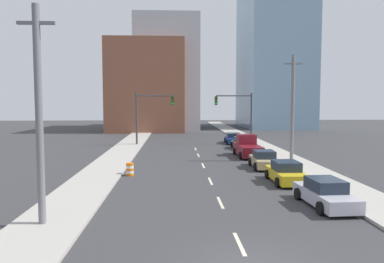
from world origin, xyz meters
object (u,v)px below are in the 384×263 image
(sedan_yellow, at_px, (286,173))
(sedan_silver, at_px, (325,194))
(utility_pole_left_near, at_px, (39,115))
(pickup_truck_maroon, at_px, (248,148))
(traffic_barrel, at_px, (130,169))
(utility_pole_right_mid, at_px, (292,107))
(sedan_blue, at_px, (233,139))
(traffic_signal_right, at_px, (241,111))
(sedan_tan, at_px, (264,160))
(sedan_green, at_px, (241,143))
(traffic_signal_left, at_px, (147,111))

(sedan_yellow, bearing_deg, sedan_silver, -86.54)
(utility_pole_left_near, relative_size, pickup_truck_maroon, 1.77)
(traffic_barrel, xyz_separation_m, sedan_yellow, (10.92, -2.93, 0.20))
(utility_pole_right_mid, relative_size, sedan_silver, 2.05)
(sedan_silver, xyz_separation_m, sedan_yellow, (-0.33, 5.82, 0.00))
(utility_pole_left_near, xyz_separation_m, utility_pole_right_mid, (16.73, 17.51, 0.07))
(sedan_blue, bearing_deg, pickup_truck_maroon, -89.71)
(traffic_signal_right, height_order, utility_pole_left_near, utility_pole_left_near)
(traffic_barrel, height_order, sedan_tan, sedan_tan)
(sedan_blue, bearing_deg, sedan_silver, -87.38)
(traffic_barrel, bearing_deg, utility_pole_left_near, -102.57)
(sedan_yellow, distance_m, sedan_tan, 5.66)
(traffic_barrel, bearing_deg, sedan_yellow, -15.00)
(utility_pole_left_near, height_order, utility_pole_right_mid, utility_pole_right_mid)
(utility_pole_right_mid, xyz_separation_m, pickup_truck_maroon, (-3.48, 3.24, -4.13))
(pickup_truck_maroon, height_order, sedan_blue, pickup_truck_maroon)
(sedan_green, height_order, sedan_blue, sedan_blue)
(traffic_signal_right, distance_m, sedan_silver, 28.52)
(utility_pole_right_mid, xyz_separation_m, sedan_blue, (-3.03, 15.07, -4.37))
(traffic_signal_right, height_order, pickup_truck_maroon, traffic_signal_right)
(traffic_signal_right, distance_m, utility_pole_left_near, 34.06)
(sedan_tan, xyz_separation_m, sedan_green, (0.44, 12.87, -0.04))
(sedan_silver, height_order, sedan_green, sedan_silver)
(utility_pole_left_near, bearing_deg, traffic_barrel, 77.43)
(traffic_barrel, relative_size, sedan_yellow, 0.21)
(utility_pole_left_near, distance_m, sedan_silver, 14.66)
(pickup_truck_maroon, bearing_deg, traffic_barrel, -139.63)
(traffic_signal_left, distance_m, sedan_green, 12.52)
(sedan_silver, xyz_separation_m, pickup_truck_maroon, (-0.53, 18.17, 0.21))
(traffic_signal_right, distance_m, traffic_barrel, 23.18)
(traffic_signal_right, xyz_separation_m, traffic_barrel, (-11.86, -19.54, -3.87))
(traffic_signal_right, bearing_deg, sedan_green, -99.02)
(sedan_yellow, relative_size, pickup_truck_maroon, 0.81)
(sedan_blue, bearing_deg, sedan_green, -86.95)
(utility_pole_right_mid, height_order, sedan_yellow, utility_pole_right_mid)
(sedan_silver, xyz_separation_m, sedan_tan, (-0.46, 11.48, -0.00))
(traffic_signal_left, distance_m, sedan_tan, 20.34)
(traffic_signal_right, relative_size, utility_pole_right_mid, 0.68)
(utility_pole_right_mid, xyz_separation_m, sedan_tan, (-3.41, -3.45, -4.34))
(pickup_truck_maroon, bearing_deg, sedan_blue, 86.90)
(utility_pole_left_near, bearing_deg, traffic_signal_left, 85.43)
(sedan_blue, bearing_deg, sedan_tan, -88.72)
(traffic_signal_left, bearing_deg, traffic_barrel, -89.83)
(sedan_tan, bearing_deg, sedan_blue, 90.94)
(sedan_silver, bearing_deg, pickup_truck_maroon, 88.81)
(sedan_silver, height_order, sedan_yellow, sedan_yellow)
(traffic_barrel, distance_m, sedan_yellow, 11.31)
(traffic_signal_right, height_order, sedan_blue, traffic_signal_right)
(pickup_truck_maroon, bearing_deg, sedan_green, 84.38)
(sedan_yellow, height_order, sedan_tan, sedan_yellow)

